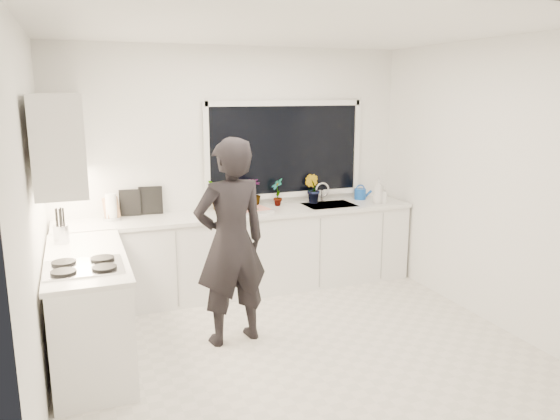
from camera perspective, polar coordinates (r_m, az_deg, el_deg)
name	(u,v)px	position (r m, az deg, el deg)	size (l,w,h in m)	color
floor	(292,346)	(5.01, 1.31, -14.03)	(4.00, 3.50, 0.02)	beige
wall_back	(235,169)	(6.22, -4.77, 4.29)	(4.00, 0.02, 2.70)	white
wall_left	(32,216)	(4.26, -24.52, -0.54)	(0.02, 3.50, 2.70)	white
wall_right	(485,183)	(5.64, 20.68, 2.70)	(0.02, 3.50, 2.70)	white
ceiling	(294,27)	(4.52, 1.49, 18.60)	(4.00, 3.50, 0.02)	white
window	(285,150)	(6.35, 0.52, 6.32)	(1.80, 0.02, 1.00)	black
base_cabinets_back	(244,253)	(6.12, -3.81, -4.55)	(3.92, 0.58, 0.88)	white
base_cabinets_left	(90,311)	(4.85, -19.25, -9.90)	(0.58, 1.60, 0.88)	white
countertop_back	(243,214)	(6.00, -3.84, -0.37)	(3.94, 0.62, 0.04)	silver
countertop_left	(86,257)	(4.70, -19.65, -4.69)	(0.62, 1.60, 0.04)	silver
upper_cabinets	(60,137)	(4.87, -22.00, 7.13)	(0.34, 2.10, 0.70)	white
sink	(329,209)	(6.39, 5.17, 0.13)	(0.58, 0.42, 0.14)	silver
faucet	(322,192)	(6.54, 4.43, 1.84)	(0.03, 0.03, 0.22)	silver
stovetop	(84,266)	(4.35, -19.82, -5.56)	(0.56, 0.48, 0.03)	black
person	(231,242)	(4.79, -5.16, -3.40)	(0.67, 0.44, 1.84)	black
pizza_tray	(246,211)	(5.98, -3.59, -0.07)	(0.51, 0.37, 0.03)	silver
pizza	(246,209)	(5.97, -3.60, 0.09)	(0.46, 0.33, 0.01)	#B93818
watering_can	(360,194)	(6.73, 8.37, 1.67)	(0.14, 0.14, 0.13)	#124DB2
paper_towel_roll	(111,208)	(5.83, -17.22, 0.24)	(0.11, 0.11, 0.26)	white
knife_block	(111,209)	(5.88, -17.22, 0.13)	(0.13, 0.10, 0.22)	olive
utensil_crock	(61,234)	(5.11, -21.89, -2.36)	(0.13, 0.13, 0.16)	#ADACB0
picture_frame_large	(130,203)	(5.98, -15.40, 0.75)	(0.22, 0.02, 0.28)	black
picture_frame_small	(151,200)	(6.00, -13.36, 0.99)	(0.25, 0.02, 0.30)	black
herb_plants	(251,193)	(6.16, -3.03, 1.75)	(1.39, 0.36, 0.34)	#26662D
soap_bottles	(380,192)	(6.50, 10.36, 1.86)	(0.21, 0.16, 0.30)	#D8BF66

